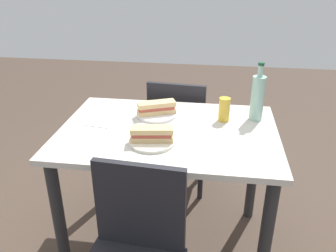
% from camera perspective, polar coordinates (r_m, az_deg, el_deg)
% --- Properties ---
extents(ground_plane, '(8.00, 8.00, 0.00)m').
position_cam_1_polar(ground_plane, '(2.25, -0.00, -18.37)').
color(ground_plane, '#47382D').
extents(dining_table, '(1.12, 0.78, 0.77)m').
position_cam_1_polar(dining_table, '(1.87, -0.00, -4.05)').
color(dining_table, beige).
rests_on(dining_table, ground).
extents(chair_far, '(0.43, 0.43, 0.85)m').
position_cam_1_polar(chair_far, '(2.45, 1.73, -0.52)').
color(chair_far, black).
rests_on(chair_far, ground).
extents(plate_near, '(0.22, 0.22, 0.01)m').
position_cam_1_polar(plate_near, '(1.97, -1.86, 1.88)').
color(plate_near, white).
rests_on(plate_near, dining_table).
extents(baguette_sandwich_near, '(0.22, 0.15, 0.07)m').
position_cam_1_polar(baguette_sandwich_near, '(1.95, -1.87, 3.00)').
color(baguette_sandwich_near, '#DBB77A').
rests_on(baguette_sandwich_near, plate_near).
extents(knife_near, '(0.15, 0.12, 0.01)m').
position_cam_1_polar(knife_near, '(2.00, -2.47, 2.64)').
color(knife_near, silver).
rests_on(knife_near, plate_near).
extents(plate_far, '(0.22, 0.22, 0.01)m').
position_cam_1_polar(plate_far, '(1.68, -2.59, -2.53)').
color(plate_far, silver).
rests_on(plate_far, dining_table).
extents(baguette_sandwich_far, '(0.21, 0.10, 0.07)m').
position_cam_1_polar(baguette_sandwich_far, '(1.66, -2.62, -1.26)').
color(baguette_sandwich_far, '#DBB77A').
rests_on(baguette_sandwich_far, plate_far).
extents(knife_far, '(0.18, 0.02, 0.01)m').
position_cam_1_polar(knife_far, '(1.72, -2.91, -1.42)').
color(knife_far, silver).
rests_on(knife_far, plate_far).
extents(water_bottle, '(0.07, 0.07, 0.32)m').
position_cam_1_polar(water_bottle, '(1.93, 14.30, 4.56)').
color(water_bottle, '#99C6B7').
rests_on(water_bottle, dining_table).
extents(beer_glass, '(0.06, 0.06, 0.13)m').
position_cam_1_polar(beer_glass, '(1.91, 9.10, 2.66)').
color(beer_glass, gold).
rests_on(beer_glass, dining_table).
extents(paper_napkin, '(0.16, 0.16, 0.00)m').
position_cam_1_polar(paper_napkin, '(1.93, -10.79, 0.76)').
color(paper_napkin, white).
rests_on(paper_napkin, dining_table).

